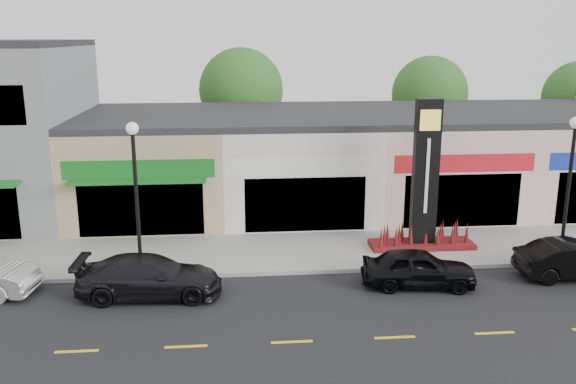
% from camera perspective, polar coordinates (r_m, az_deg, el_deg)
% --- Properties ---
extents(ground, '(120.00, 120.00, 0.00)m').
position_cam_1_polar(ground, '(21.03, 7.84, -9.53)').
color(ground, black).
rests_on(ground, ground).
extents(sidewalk, '(52.00, 4.30, 0.15)m').
position_cam_1_polar(sidewalk, '(24.96, 5.63, -5.36)').
color(sidewalk, gray).
rests_on(sidewalk, ground).
extents(curb, '(52.00, 0.20, 0.15)m').
position_cam_1_polar(curb, '(22.89, 6.68, -7.25)').
color(curb, gray).
rests_on(curb, ground).
extents(shop_beige, '(7.00, 10.85, 4.80)m').
position_cam_1_polar(shop_beige, '(31.03, -12.41, 2.75)').
color(shop_beige, tan).
rests_on(shop_beige, ground).
extents(shop_cream, '(7.00, 10.01, 4.80)m').
position_cam_1_polar(shop_cream, '(30.94, 0.57, 3.05)').
color(shop_cream, beige).
rests_on(shop_cream, ground).
extents(shop_pink_w, '(7.00, 10.01, 4.80)m').
position_cam_1_polar(shop_pink_w, '(32.38, 13.01, 3.20)').
color(shop_pink_w, '#CB9F9A').
rests_on(shop_pink_w, ground).
extents(shop_pink_e, '(7.00, 10.01, 4.80)m').
position_cam_1_polar(shop_pink_e, '(35.18, 23.93, 3.20)').
color(shop_pink_e, '#CB9F9A').
rests_on(shop_pink_e, ground).
extents(tree_rear_west, '(5.20, 5.20, 7.83)m').
position_cam_1_polar(tree_rear_west, '(38.35, -4.40, 9.48)').
color(tree_rear_west, '#382619').
rests_on(tree_rear_west, ground).
extents(tree_rear_mid, '(4.80, 4.80, 7.29)m').
position_cam_1_polar(tree_rear_mid, '(40.37, 13.11, 8.92)').
color(tree_rear_mid, '#382619').
rests_on(tree_rear_mid, ground).
extents(lamp_west_near, '(0.44, 0.44, 5.47)m').
position_cam_1_polar(lamp_west_near, '(22.07, -14.07, 0.84)').
color(lamp_west_near, black).
rests_on(lamp_west_near, sidewalk).
extents(lamp_east_near, '(0.44, 0.44, 5.47)m').
position_cam_1_polar(lamp_east_near, '(25.13, 24.89, 1.56)').
color(lamp_east_near, black).
rests_on(lamp_east_near, sidewalk).
extents(pylon_sign, '(4.20, 1.30, 6.00)m').
position_cam_1_polar(pylon_sign, '(24.90, 12.62, -0.40)').
color(pylon_sign, '#520E15').
rests_on(pylon_sign, sidewalk).
extents(car_dark_sedan, '(2.16, 4.88, 1.39)m').
position_cam_1_polar(car_dark_sedan, '(21.02, -12.86, -7.73)').
color(car_dark_sedan, black).
rests_on(car_dark_sedan, ground).
extents(car_black_sedan, '(2.05, 4.09, 1.34)m').
position_cam_1_polar(car_black_sedan, '(21.77, 12.11, -6.98)').
color(car_black_sedan, black).
rests_on(car_black_sedan, ground).
extents(car_black_conv, '(1.57, 4.20, 1.37)m').
position_cam_1_polar(car_black_conv, '(24.30, 25.33, -5.77)').
color(car_black_conv, black).
rests_on(car_black_conv, ground).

